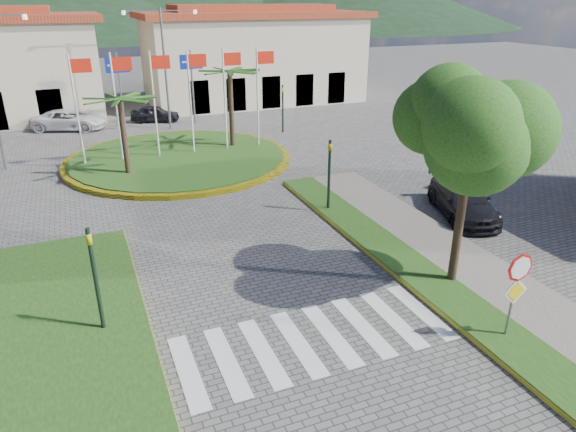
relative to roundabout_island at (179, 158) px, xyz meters
name	(u,v)px	position (x,y,z in m)	size (l,w,h in m)	color
sidewalk_right	(535,328)	(6.00, -20.00, -0.10)	(4.00, 28.00, 0.15)	gray
verge_right	(502,337)	(4.80, -20.00, -0.08)	(1.60, 28.00, 0.18)	#1B4213
median_left	(54,351)	(-6.50, -16.00, -0.08)	(5.00, 14.00, 0.18)	#1B4213
crosswalk	(311,339)	(0.00, -18.00, -0.17)	(8.00, 3.00, 0.01)	silver
roundabout_island	(179,158)	(0.00, 0.00, 0.00)	(12.70, 12.70, 6.00)	yellow
stop_sign	(517,283)	(4.90, -20.04, 1.62)	(0.80, 0.11, 2.65)	slate
deciduous_tree	(473,127)	(5.50, -17.00, 5.00)	(3.60, 3.60, 6.80)	black
traffic_light_left	(94,271)	(-5.20, -15.50, 1.77)	(0.15, 0.18, 3.20)	black
traffic_light_right	(329,169)	(4.50, -10.00, 1.77)	(0.15, 0.18, 3.20)	black
traffic_light_far	(283,104)	(8.00, 4.00, 1.77)	(0.18, 0.15, 3.20)	black
direction_sign_west	(119,78)	(-2.00, 8.97, 3.36)	(1.60, 0.14, 5.20)	slate
direction_sign_east	(192,74)	(3.00, 8.97, 3.36)	(1.60, 0.14, 5.20)	slate
street_lamp_centre	(165,63)	(1.00, 8.00, 4.32)	(4.80, 0.16, 8.00)	slate
building_right	(253,55)	(10.00, 16.00, 3.73)	(19.08, 9.54, 8.05)	beige
hill_near_back	(35,0)	(-10.00, 108.00, 7.83)	(110.00, 110.00, 16.00)	black
white_van	(69,120)	(-5.59, 10.38, 0.52)	(2.29, 4.96, 1.38)	silver
car_dark_a	(155,114)	(0.37, 10.61, 0.43)	(1.41, 3.51, 1.20)	black
car_dark_b	(256,100)	(9.15, 12.94, 0.44)	(1.31, 3.75, 1.24)	black
car_side_right	(463,200)	(9.59, -12.55, 0.51)	(1.91, 4.71, 1.37)	black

